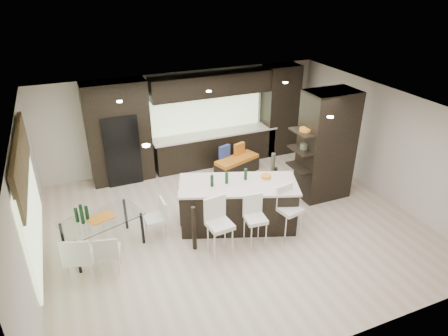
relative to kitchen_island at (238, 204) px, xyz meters
name	(u,v)px	position (x,y,z in m)	size (l,w,h in m)	color
ground	(234,224)	(-0.07, 0.03, -0.53)	(8.00, 8.00, 0.00)	beige
back_wall	(185,119)	(-0.07, 3.53, 0.82)	(8.00, 0.02, 2.70)	beige
left_wall	(28,211)	(-4.07, 0.03, 0.82)	(0.02, 7.00, 2.70)	beige
right_wall	(384,143)	(3.93, 0.03, 0.82)	(0.02, 7.00, 2.70)	beige
ceiling	(236,110)	(-0.07, 0.03, 2.17)	(8.00, 7.00, 0.02)	white
window_left	(31,205)	(-4.03, 0.23, 0.82)	(0.04, 3.20, 1.90)	#B2D199
window_back	(205,110)	(0.53, 3.49, 1.02)	(3.40, 0.04, 1.20)	#B2D199
stone_accent	(21,160)	(-4.00, 0.23, 1.72)	(0.08, 3.00, 0.80)	brown
ceiling_spots	(231,107)	(-0.07, 0.28, 2.15)	(4.00, 3.00, 0.02)	white
back_cabinetry	(205,121)	(0.43, 3.20, 0.82)	(6.80, 0.68, 2.70)	black
refrigerator	(121,148)	(-1.97, 3.15, 0.42)	(0.90, 0.68, 1.90)	black
partition_column	(326,145)	(2.53, 0.43, 0.82)	(1.20, 0.80, 2.70)	black
kitchen_island	(238,204)	(0.00, 0.00, 0.00)	(2.55, 1.09, 1.06)	black
stool_left	(220,235)	(-0.78, -0.88, -0.01)	(0.46, 0.46, 1.04)	silver
stool_mid	(255,228)	(0.00, -0.85, -0.07)	(0.41, 0.41, 0.93)	silver
stool_right	(289,219)	(0.78, -0.86, -0.04)	(0.43, 0.43, 0.98)	silver
bench	(237,166)	(1.00, 2.27, -0.28)	(1.29, 0.49, 0.49)	black
floor_vase	(272,175)	(1.30, 0.81, 0.06)	(0.44, 0.44, 1.19)	#454C37
dining_table	(104,234)	(-2.87, 0.26, -0.16)	(1.54, 0.87, 0.74)	white
chair_near	(109,254)	(-2.87, -0.47, -0.13)	(0.43, 0.43, 0.80)	silver
chair_far	(81,259)	(-3.35, -0.51, -0.06)	(0.51, 0.51, 0.95)	silver
chair_end	(155,221)	(-1.80, 0.26, -0.13)	(0.43, 0.43, 0.80)	silver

